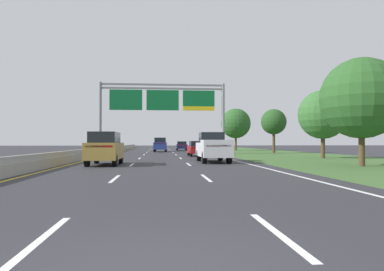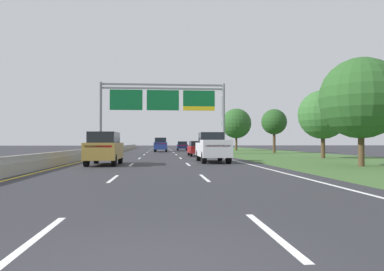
{
  "view_description": "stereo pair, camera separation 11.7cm",
  "coord_description": "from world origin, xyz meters",
  "views": [
    {
      "loc": [
        -0.06,
        -4.21,
        1.48
      ],
      "look_at": [
        3.08,
        30.64,
        2.1
      ],
      "focal_mm": 33.73,
      "sensor_mm": 36.0,
      "label": 1
    },
    {
      "loc": [
        0.06,
        -4.22,
        1.48
      ],
      "look_at": [
        3.08,
        30.64,
        2.1
      ],
      "focal_mm": 33.73,
      "sensor_mm": 36.0,
      "label": 2
    }
  ],
  "objects": [
    {
      "name": "ground_plane",
      "position": [
        0.0,
        35.0,
        0.0
      ],
      "size": [
        220.0,
        220.0,
        0.0
      ],
      "primitive_type": "plane",
      "color": "#2B2B30"
    },
    {
      "name": "roadside_tree_near",
      "position": [
        12.07,
        16.46,
        4.11
      ],
      "size": [
        4.88,
        4.88,
        6.56
      ],
      "color": "#4C3823",
      "rests_on": "ground"
    },
    {
      "name": "car_blue_centre_lane_suv",
      "position": [
        0.05,
        49.99,
        1.1
      ],
      "size": [
        2.04,
        4.75,
        2.11
      ],
      "rotation": [
        0.0,
        0.0,
        1.54
      ],
      "color": "navy",
      "rests_on": "ground"
    },
    {
      "name": "grass_verge_right",
      "position": [
        13.95,
        35.0,
        0.01
      ],
      "size": [
        14.0,
        110.0,
        0.02
      ],
      "primitive_type": "cube",
      "color": "#3D602D",
      "rests_on": "ground"
    },
    {
      "name": "pickup_truck_white",
      "position": [
        3.84,
        22.03,
        1.07
      ],
      "size": [
        2.02,
        5.41,
        2.2
      ],
      "rotation": [
        0.0,
        0.0,
        1.57
      ],
      "color": "silver",
      "rests_on": "ground"
    },
    {
      "name": "roadside_tree_distant",
      "position": [
        13.07,
        57.11,
        4.67
      ],
      "size": [
        5.15,
        5.15,
        7.26
      ],
      "color": "#4C3823",
      "rests_on": "ground"
    },
    {
      "name": "median_barrier_concrete",
      "position": [
        -6.6,
        35.0,
        0.35
      ],
      "size": [
        0.6,
        110.0,
        0.85
      ],
      "color": "#99968E",
      "rests_on": "ground"
    },
    {
      "name": "car_red_right_lane_sedan",
      "position": [
        3.9,
        33.33,
        0.82
      ],
      "size": [
        1.85,
        4.41,
        1.57
      ],
      "rotation": [
        0.0,
        0.0,
        1.58
      ],
      "color": "maroon",
      "rests_on": "ground"
    },
    {
      "name": "overhead_sign_gantry",
      "position": [
        0.3,
        38.91,
        6.1
      ],
      "size": [
        15.06,
        0.42,
        8.57
      ],
      "color": "gray",
      "rests_on": "ground"
    },
    {
      "name": "car_navy_right_lane_sedan",
      "position": [
        3.79,
        58.65,
        0.82
      ],
      "size": [
        1.9,
        4.43,
        1.57
      ],
      "rotation": [
        0.0,
        0.0,
        1.55
      ],
      "color": "#161E47",
      "rests_on": "ground"
    },
    {
      "name": "roadside_tree_mid",
      "position": [
        14.62,
        27.06,
        3.94
      ],
      "size": [
        4.41,
        4.41,
        6.16
      ],
      "color": "#4C3823",
      "rests_on": "ground"
    },
    {
      "name": "car_gold_left_lane_suv",
      "position": [
        -3.56,
        19.4,
        1.1
      ],
      "size": [
        1.94,
        4.71,
        2.11
      ],
      "rotation": [
        0.0,
        0.0,
        1.56
      ],
      "color": "#A38438",
      "rests_on": "ground"
    },
    {
      "name": "roadside_tree_far",
      "position": [
        15.12,
        42.64,
        4.15
      ],
      "size": [
        3.38,
        3.38,
        5.86
      ],
      "color": "#4C3823",
      "rests_on": "ground"
    },
    {
      "name": "lane_striping",
      "position": [
        0.0,
        34.54,
        0.0
      ],
      "size": [
        11.96,
        106.0,
        0.01
      ],
      "color": "white",
      "rests_on": "ground"
    }
  ]
}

